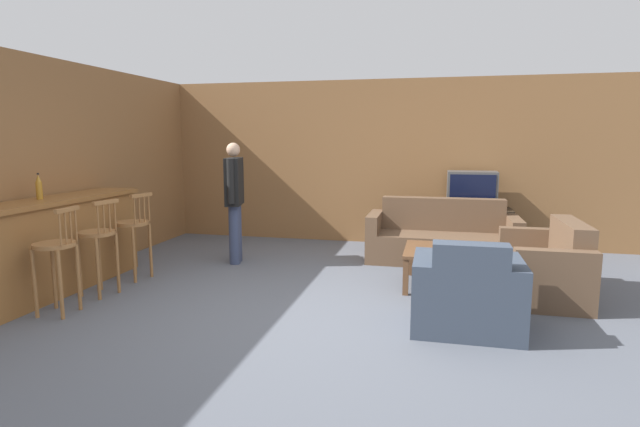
% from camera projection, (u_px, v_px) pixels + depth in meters
% --- Properties ---
extents(ground_plane, '(24.00, 24.00, 0.00)m').
position_uv_depth(ground_plane, '(308.00, 316.00, 4.77)').
color(ground_plane, '#565B66').
extents(wall_back, '(9.40, 0.08, 2.60)m').
position_uv_depth(wall_back, '(364.00, 162.00, 8.04)').
color(wall_back, olive).
rests_on(wall_back, ground_plane).
extents(wall_left, '(0.08, 8.60, 2.60)m').
position_uv_depth(wall_left, '(95.00, 168.00, 6.55)').
color(wall_left, olive).
rests_on(wall_left, ground_plane).
extents(bar_counter, '(0.55, 2.37, 1.04)m').
position_uv_depth(bar_counter, '(55.00, 245.00, 5.46)').
color(bar_counter, brown).
rests_on(bar_counter, ground_plane).
extents(bar_chair_near, '(0.41, 0.41, 1.04)m').
position_uv_depth(bar_chair_near, '(56.00, 255.00, 4.74)').
color(bar_chair_near, '#996638').
rests_on(bar_chair_near, ground_plane).
extents(bar_chair_mid, '(0.44, 0.44, 1.04)m').
position_uv_depth(bar_chair_mid, '(98.00, 242.00, 5.33)').
color(bar_chair_mid, '#996638').
rests_on(bar_chair_mid, ground_plane).
extents(bar_chair_far, '(0.45, 0.45, 1.04)m').
position_uv_depth(bar_chair_far, '(134.00, 231.00, 5.95)').
color(bar_chair_far, '#996638').
rests_on(bar_chair_far, ground_plane).
extents(couch_far, '(2.00, 0.82, 0.85)m').
position_uv_depth(couch_far, '(442.00, 240.00, 6.86)').
color(couch_far, brown).
rests_on(couch_far, ground_plane).
extents(armchair_near, '(0.94, 0.78, 0.83)m').
position_uv_depth(armchair_near, '(467.00, 296.00, 4.38)').
color(armchair_near, '#384251').
rests_on(armchair_near, ground_plane).
extents(loveseat_right, '(0.76, 1.36, 0.82)m').
position_uv_depth(loveseat_right, '(546.00, 268.00, 5.36)').
color(loveseat_right, brown).
rests_on(loveseat_right, ground_plane).
extents(coffee_table, '(0.60, 0.91, 0.44)m').
position_uv_depth(coffee_table, '(432.00, 255.00, 5.69)').
color(coffee_table, brown).
rests_on(coffee_table, ground_plane).
extents(tv_unit, '(1.17, 0.54, 0.65)m').
position_uv_depth(tv_unit, '(470.00, 230.00, 7.47)').
color(tv_unit, '#2D2319').
rests_on(tv_unit, ground_plane).
extents(tv, '(0.71, 0.41, 0.55)m').
position_uv_depth(tv, '(472.00, 190.00, 7.38)').
color(tv, '#4C4C4C').
rests_on(tv, tv_unit).
extents(bottle, '(0.06, 0.06, 0.28)m').
position_uv_depth(bottle, '(39.00, 187.00, 5.27)').
color(bottle, '#B27A23').
rests_on(bottle, bar_counter).
extents(book_on_table, '(0.17, 0.13, 0.03)m').
position_uv_depth(book_on_table, '(433.00, 251.00, 5.48)').
color(book_on_table, navy).
rests_on(book_on_table, coffee_table).
extents(person_by_window, '(0.29, 0.60, 1.63)m').
position_uv_depth(person_by_window, '(234.00, 196.00, 6.70)').
color(person_by_window, '#384260').
rests_on(person_by_window, ground_plane).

